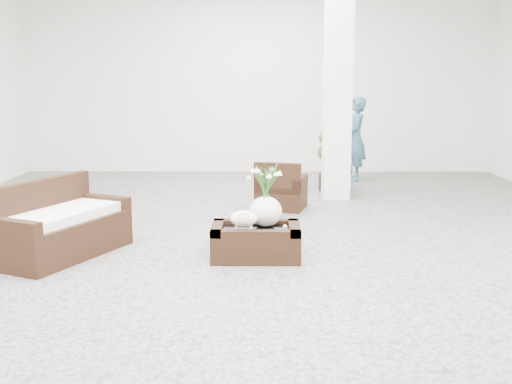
{
  "coord_description": "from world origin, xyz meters",
  "views": [
    {
      "loc": [
        0.05,
        -6.76,
        1.85
      ],
      "look_at": [
        0.0,
        -0.1,
        0.62
      ],
      "focal_mm": 44.23,
      "sensor_mm": 36.0,
      "label": 1
    }
  ],
  "objects_px": {
    "armchair": "(281,185)",
    "topiary": "(332,138)",
    "coffee_table": "(256,243)",
    "loveseat": "(61,219)"
  },
  "relations": [
    {
      "from": "armchair",
      "to": "loveseat",
      "type": "xyz_separation_m",
      "value": [
        -2.36,
        -2.41,
        0.05
      ]
    },
    {
      "from": "coffee_table",
      "to": "armchair",
      "type": "xyz_separation_m",
      "value": [
        0.34,
        2.47,
        0.19
      ]
    },
    {
      "from": "coffee_table",
      "to": "topiary",
      "type": "distance_m",
      "value": 4.15
    },
    {
      "from": "coffee_table",
      "to": "loveseat",
      "type": "xyz_separation_m",
      "value": [
        -2.01,
        0.06,
        0.23
      ]
    },
    {
      "from": "coffee_table",
      "to": "armchair",
      "type": "bearing_deg",
      "value": 82.12
    },
    {
      "from": "armchair",
      "to": "topiary",
      "type": "xyz_separation_m",
      "value": [
        0.86,
        1.44,
        0.52
      ]
    },
    {
      "from": "armchair",
      "to": "topiary",
      "type": "height_order",
      "value": "topiary"
    },
    {
      "from": "armchair",
      "to": "loveseat",
      "type": "bearing_deg",
      "value": 60.18
    },
    {
      "from": "armchair",
      "to": "coffee_table",
      "type": "bearing_deg",
      "value": 96.69
    },
    {
      "from": "armchair",
      "to": "loveseat",
      "type": "relative_size",
      "value": 0.47
    }
  ]
}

